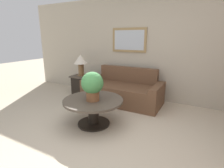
# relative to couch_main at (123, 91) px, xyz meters

# --- Properties ---
(ground_plane) EXTENTS (20.00, 20.00, 0.00)m
(ground_plane) POSITION_rel_couch_main_xyz_m (0.57, -2.07, -0.28)
(ground_plane) COLOR #BCAD93
(wall_back) EXTENTS (7.92, 0.09, 2.60)m
(wall_back) POSITION_rel_couch_main_xyz_m (0.56, 0.58, 1.02)
(wall_back) COLOR #B2A893
(wall_back) RESTS_ON ground_plane
(couch_main) EXTENTS (1.91, 0.89, 0.85)m
(couch_main) POSITION_rel_couch_main_xyz_m (0.00, 0.00, 0.00)
(couch_main) COLOR brown
(couch_main) RESTS_ON ground_plane
(coffee_table) EXTENTS (1.09, 1.09, 0.50)m
(coffee_table) POSITION_rel_couch_main_xyz_m (0.01, -1.32, 0.07)
(coffee_table) COLOR black
(coffee_table) RESTS_ON ground_plane
(side_table) EXTENTS (0.49, 0.49, 0.56)m
(side_table) POSITION_rel_couch_main_xyz_m (-1.25, -0.03, 0.00)
(side_table) COLOR black
(side_table) RESTS_ON ground_plane
(table_lamp) EXTENTS (0.37, 0.37, 0.58)m
(table_lamp) POSITION_rel_couch_main_xyz_m (-1.25, -0.03, 0.67)
(table_lamp) COLOR brown
(table_lamp) RESTS_ON side_table
(potted_plant_on_table) EXTENTS (0.39, 0.39, 0.52)m
(potted_plant_on_table) POSITION_rel_couch_main_xyz_m (0.04, -1.36, 0.50)
(potted_plant_on_table) COLOR brown
(potted_plant_on_table) RESTS_ON coffee_table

